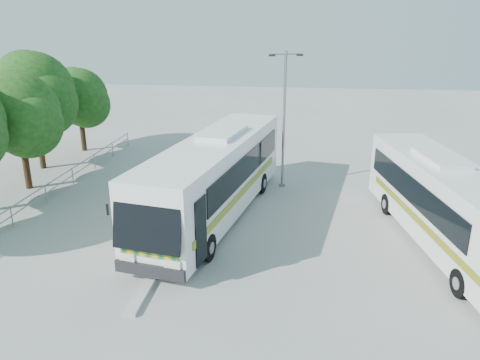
# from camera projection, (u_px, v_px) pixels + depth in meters

# --- Properties ---
(ground) EXTENTS (100.00, 100.00, 0.00)m
(ground) POSITION_uv_depth(u_px,v_px,m) (229.00, 239.00, 20.24)
(ground) COLOR #A4A49F
(ground) RESTS_ON ground
(kerb_divider) EXTENTS (0.40, 16.00, 0.15)m
(kerb_divider) POSITION_uv_depth(u_px,v_px,m) (188.00, 217.00, 22.37)
(kerb_divider) COLOR #B2B2AD
(kerb_divider) RESTS_ON ground
(railing) EXTENTS (0.06, 22.00, 1.00)m
(railing) POSITION_uv_depth(u_px,v_px,m) (55.00, 184.00, 24.96)
(railing) COLOR gray
(railing) RESTS_ON ground
(tree_far_c) EXTENTS (4.97, 4.69, 6.49)m
(tree_far_c) POSITION_uv_depth(u_px,v_px,m) (19.00, 114.00, 25.11)
(tree_far_c) COLOR #382314
(tree_far_c) RESTS_ON ground
(tree_far_d) EXTENTS (5.62, 5.30, 7.33)m
(tree_far_d) POSITION_uv_depth(u_px,v_px,m) (34.00, 93.00, 28.55)
(tree_far_d) COLOR #382314
(tree_far_d) RESTS_ON ground
(tree_far_e) EXTENTS (4.54, 4.28, 5.92)m
(tree_far_e) POSITION_uv_depth(u_px,v_px,m) (80.00, 97.00, 33.00)
(tree_far_e) COLOR #382314
(tree_far_e) RESTS_ON ground
(coach_main) EXTENTS (5.11, 13.84, 3.77)m
(coach_main) POSITION_uv_depth(u_px,v_px,m) (215.00, 175.00, 22.04)
(coach_main) COLOR white
(coach_main) RESTS_ON ground
(coach_adjacent) EXTENTS (4.48, 12.51, 3.41)m
(coach_adjacent) POSITION_uv_depth(u_px,v_px,m) (447.00, 204.00, 19.16)
(coach_adjacent) COLOR silver
(coach_adjacent) RESTS_ON ground
(lamppost) EXTENTS (1.79, 0.73, 7.52)m
(lamppost) POSITION_uv_depth(u_px,v_px,m) (284.00, 114.00, 25.46)
(lamppost) COLOR gray
(lamppost) RESTS_ON ground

